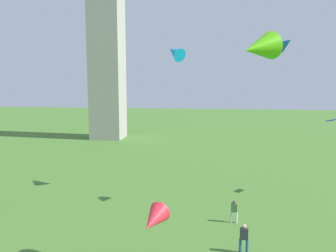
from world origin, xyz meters
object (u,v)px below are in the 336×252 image
kite_flying_1 (258,48)px  kite_flying_4 (153,220)px  kite_flying_3 (333,120)px  kite_flying_0 (285,44)px  person_2 (244,237)px  kite_flying_2 (175,52)px  person_0 (234,210)px

kite_flying_1 → kite_flying_4: bearing=-129.6°
kite_flying_1 → kite_flying_3: size_ratio=1.81×
kite_flying_3 → kite_flying_4: bearing=-2.2°
kite_flying_0 → kite_flying_3: 9.22m
kite_flying_1 → kite_flying_4: (-4.82, -0.33, -8.30)m
person_2 → kite_flying_4: (-4.82, -3.99, 2.49)m
kite_flying_1 → kite_flying_2: kite_flying_2 is taller
person_2 → kite_flying_3: size_ratio=1.39×
person_2 → kite_flying_2: 16.63m
person_2 → kite_flying_1: bearing=90.4°
person_0 → person_2: bearing=-81.8°
kite_flying_1 → kite_flying_3: 17.59m
person_0 → kite_flying_0: (3.47, 1.97, 12.04)m
kite_flying_2 → kite_flying_3: 14.91m
person_0 → kite_flying_2: 14.22m
person_2 → kite_flying_1: size_ratio=0.77×
kite_flying_3 → kite_flying_4: 20.27m
person_2 → kite_flying_2: kite_flying_2 is taller
person_2 → kite_flying_0: 13.93m
kite_flying_0 → kite_flying_2: bearing=124.0°
kite_flying_2 → kite_flying_3: bearing=141.1°
kite_flying_1 → kite_flying_2: (-5.33, 14.15, 0.98)m
kite_flying_2 → kite_flying_4: kite_flying_2 is taller
person_0 → kite_flying_3: kite_flying_3 is taller
person_2 → kite_flying_2: bearing=-62.5°
person_0 → kite_flying_1: 13.53m
person_2 → kite_flying_2: size_ratio=0.78×
kite_flying_1 → kite_flying_2: size_ratio=1.02×
kite_flying_2 → kite_flying_3: (13.70, 0.53, -5.86)m
person_0 → person_2: (0.30, -4.42, 0.07)m
person_0 → kite_flying_4: bearing=-113.9°
kite_flying_0 → person_0: bearing=179.2°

